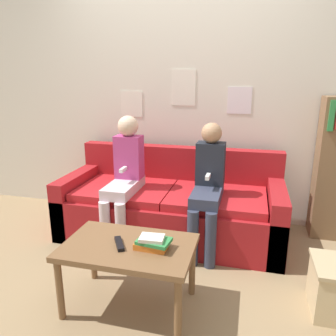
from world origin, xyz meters
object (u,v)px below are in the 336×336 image
object	(u,v)px
coffee_table	(129,253)
person_right	(208,182)
couch	(172,207)
tv_remote	(119,244)
person_left	(125,173)

from	to	relation	value
coffee_table	person_right	xyz separation A→B (m)	(0.38, 0.87, 0.22)
couch	person_right	world-z (taller)	person_right
coffee_table	tv_remote	distance (m)	0.09
couch	person_left	bearing A→B (deg)	-154.11
coffee_table	person_left	xyz separation A→B (m)	(-0.37, 0.88, 0.24)
coffee_table	tv_remote	bearing A→B (deg)	-158.84
couch	person_right	bearing A→B (deg)	-28.32
person_left	coffee_table	bearing A→B (deg)	-67.32
tv_remote	coffee_table	bearing A→B (deg)	-9.47
person_left	tv_remote	world-z (taller)	person_left
coffee_table	person_left	distance (m)	0.99
tv_remote	person_right	bearing A→B (deg)	33.77
couch	coffee_table	bearing A→B (deg)	-90.91
couch	person_right	distance (m)	0.53
couch	coffee_table	world-z (taller)	couch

